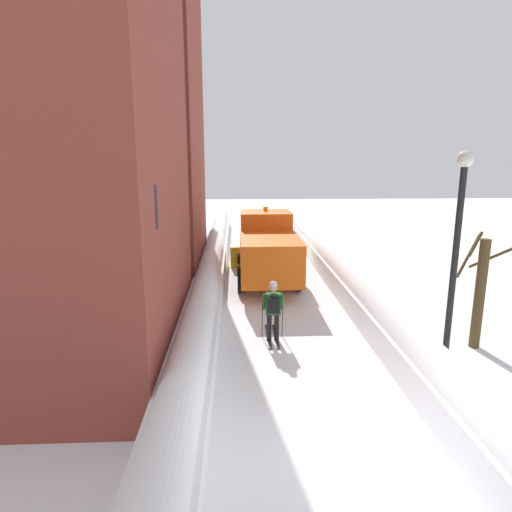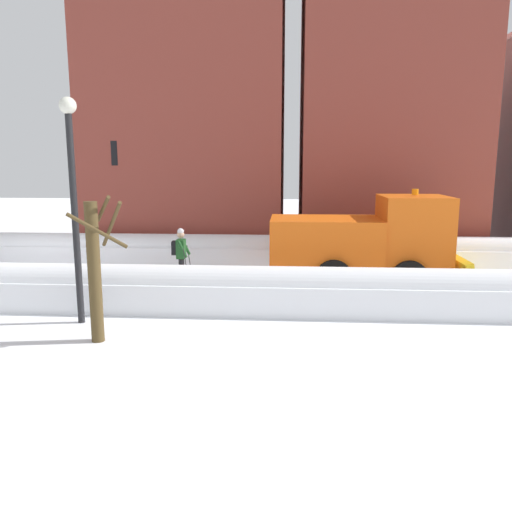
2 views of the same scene
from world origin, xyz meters
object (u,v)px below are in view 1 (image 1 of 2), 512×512
plow_truck (268,249)px  bare_tree_near (480,291)px  traffic_light_pole (152,254)px  street_lamp (457,234)px  skier (273,308)px

plow_truck → bare_tree_near: (5.39, -6.62, 0.17)m
plow_truck → traffic_light_pole: traffic_light_pole is taller
plow_truck → bare_tree_near: bare_tree_near is taller
plow_truck → bare_tree_near: size_ratio=1.84×
plow_truck → street_lamp: street_lamp is taller
plow_truck → traffic_light_pole: bearing=-108.7°
plow_truck → bare_tree_near: bearing=-50.9°
traffic_light_pole → street_lamp: street_lamp is taller
traffic_light_pole → bare_tree_near: 8.92m
skier → bare_tree_near: size_ratio=0.56×
skier → street_lamp: bearing=-19.9°
bare_tree_near → street_lamp: bearing=-143.7°
street_lamp → bare_tree_near: size_ratio=1.66×
traffic_light_pole → street_lamp: bearing=11.4°
skier → street_lamp: (4.38, -1.58, 2.40)m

